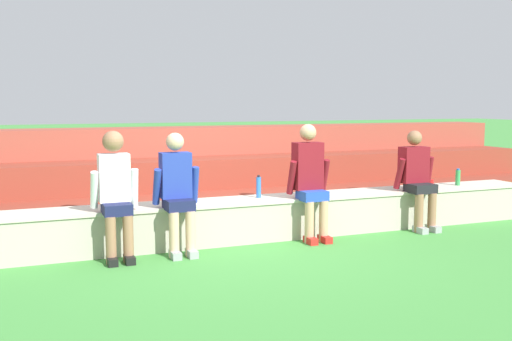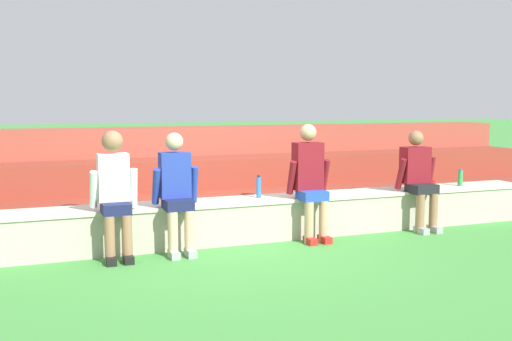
% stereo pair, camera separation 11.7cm
% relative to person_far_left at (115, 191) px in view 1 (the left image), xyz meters
% --- Properties ---
extents(ground_plane, '(80.00, 80.00, 0.00)m').
position_rel_person_far_left_xyz_m(ground_plane, '(1.48, 0.04, -0.74)').
color(ground_plane, '#428E3D').
extents(stone_seating_wall, '(8.62, 0.57, 0.51)m').
position_rel_person_far_left_xyz_m(stone_seating_wall, '(1.48, 0.30, -0.47)').
color(stone_seating_wall, '#B7AF9E').
rests_on(stone_seating_wall, ground).
extents(brick_bleachers, '(11.44, 2.17, 1.29)m').
position_rel_person_far_left_xyz_m(brick_bleachers, '(1.48, 2.21, -0.24)').
color(brick_bleachers, maroon).
rests_on(brick_bleachers, ground).
extents(person_far_left, '(0.51, 0.54, 1.38)m').
position_rel_person_far_left_xyz_m(person_far_left, '(0.00, 0.00, 0.00)').
color(person_far_left, '#996B4C').
rests_on(person_far_left, ground).
extents(person_left_of_center, '(0.52, 0.52, 1.35)m').
position_rel_person_far_left_xyz_m(person_left_of_center, '(0.68, -0.01, -0.03)').
color(person_left_of_center, '#DBAD89').
rests_on(person_left_of_center, ground).
extents(person_center, '(0.53, 0.50, 1.42)m').
position_rel_person_far_left_xyz_m(person_center, '(2.35, 0.04, 0.01)').
color(person_center, tan).
rests_on(person_center, ground).
extents(person_right_of_center, '(0.55, 0.53, 1.31)m').
position_rel_person_far_left_xyz_m(person_right_of_center, '(3.95, 0.04, -0.04)').
color(person_right_of_center, '#996B4C').
rests_on(person_right_of_center, ground).
extents(water_bottle_center_gap, '(0.06, 0.06, 0.28)m').
position_rel_person_far_left_xyz_m(water_bottle_center_gap, '(1.79, 0.33, -0.10)').
color(water_bottle_center_gap, blue).
rests_on(water_bottle_center_gap, stone_seating_wall).
extents(water_bottle_near_right, '(0.07, 0.07, 0.24)m').
position_rel_person_far_left_xyz_m(water_bottle_near_right, '(4.83, 0.29, -0.12)').
color(water_bottle_near_right, green).
rests_on(water_bottle_near_right, stone_seating_wall).
extents(plastic_cup_right_end, '(0.08, 0.08, 0.11)m').
position_rel_person_far_left_xyz_m(plastic_cup_right_end, '(4.36, 0.29, -0.18)').
color(plastic_cup_right_end, red).
rests_on(plastic_cup_right_end, stone_seating_wall).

